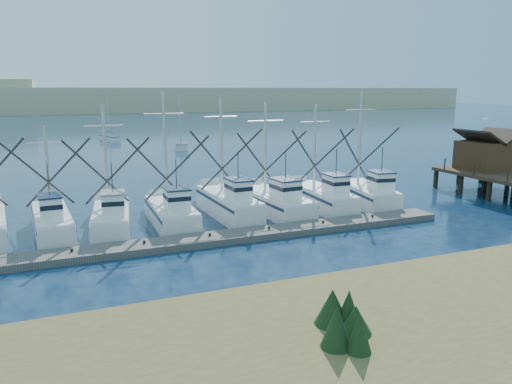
# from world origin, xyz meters

# --- Properties ---
(ground) EXTENTS (500.00, 500.00, 0.00)m
(ground) POSITION_xyz_m (0.00, 0.00, 0.00)
(ground) COLOR #0D1D3D
(ground) RESTS_ON ground
(shore_bank) EXTENTS (40.00, 10.00, 1.60)m
(shore_bank) POSITION_xyz_m (-8.00, -10.00, 0.80)
(shore_bank) COLOR #4C422D
(shore_bank) RESTS_ON ground
(floating_dock) EXTENTS (31.34, 2.19, 0.42)m
(floating_dock) POSITION_xyz_m (-5.96, 6.18, 0.21)
(floating_dock) COLOR #5B5752
(floating_dock) RESTS_ON ground
(dune_ridge) EXTENTS (360.00, 60.00, 10.00)m
(dune_ridge) POSITION_xyz_m (0.00, 210.00, 5.00)
(dune_ridge) COLOR tan
(dune_ridge) RESTS_ON ground
(trawler_fleet) EXTENTS (31.25, 8.77, 9.17)m
(trawler_fleet) POSITION_xyz_m (-6.01, 11.21, 0.97)
(trawler_fleet) COLOR white
(trawler_fleet) RESTS_ON ground
(sailboat_near) EXTENTS (3.02, 5.77, 8.10)m
(sailboat_near) POSITION_xyz_m (3.60, 55.27, 0.50)
(sailboat_near) COLOR white
(sailboat_near) RESTS_ON ground
(sailboat_far) EXTENTS (3.10, 6.43, 8.10)m
(sailboat_far) POSITION_xyz_m (-5.50, 72.15, 0.50)
(sailboat_far) COLOR white
(sailboat_far) RESTS_ON ground
(flying_gull) EXTENTS (0.96, 0.17, 0.17)m
(flying_gull) POSITION_xyz_m (14.27, 5.87, 7.09)
(flying_gull) COLOR white
(flying_gull) RESTS_ON ground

